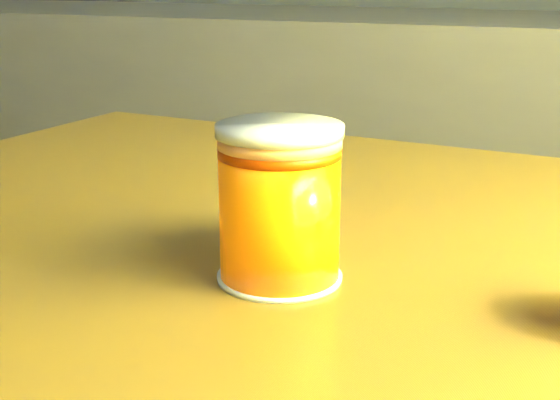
% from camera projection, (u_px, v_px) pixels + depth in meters
% --- Properties ---
extents(kitchen_counter, '(3.15, 0.60, 0.90)m').
position_uv_depth(kitchen_counter, '(145.00, 177.00, 2.13)').
color(kitchen_counter, '#56575C').
rests_on(kitchen_counter, ground).
extents(juice_glass, '(0.08, 0.08, 0.10)m').
position_uv_depth(juice_glass, '(280.00, 205.00, 0.48)').
color(juice_glass, orange).
rests_on(juice_glass, table).
extents(orange_front, '(0.08, 0.08, 0.06)m').
position_uv_depth(orange_front, '(273.00, 208.00, 0.54)').
color(orange_front, orange).
rests_on(orange_front, table).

